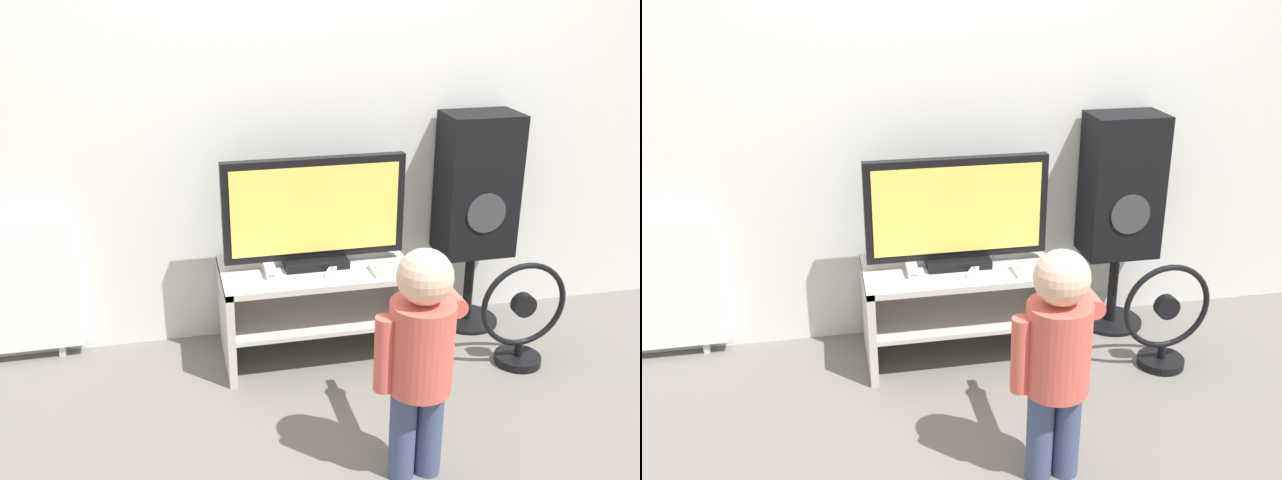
% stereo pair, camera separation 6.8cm
% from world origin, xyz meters
% --- Properties ---
extents(ground_plane, '(16.00, 16.00, 0.00)m').
position_xyz_m(ground_plane, '(0.00, 0.00, 0.00)').
color(ground_plane, slate).
extents(wall_back, '(10.00, 0.06, 2.60)m').
position_xyz_m(wall_back, '(0.00, 0.56, 1.30)').
color(wall_back, silver).
rests_on(wall_back, ground_plane).
extents(tv_stand, '(0.90, 0.48, 0.47)m').
position_xyz_m(tv_stand, '(0.00, 0.24, 0.31)').
color(tv_stand, beige).
rests_on(tv_stand, ground_plane).
extents(television, '(0.86, 0.20, 0.52)m').
position_xyz_m(television, '(0.00, 0.26, 0.72)').
color(television, black).
rests_on(television, tv_stand).
extents(game_console, '(0.05, 0.18, 0.04)m').
position_xyz_m(game_console, '(-0.23, 0.22, 0.49)').
color(game_console, white).
rests_on(game_console, tv_stand).
extents(remote_primary, '(0.04, 0.13, 0.03)m').
position_xyz_m(remote_primary, '(0.25, 0.10, 0.48)').
color(remote_primary, white).
rests_on(remote_primary, tv_stand).
extents(remote_secondary, '(0.09, 0.13, 0.03)m').
position_xyz_m(remote_secondary, '(0.06, 0.15, 0.48)').
color(remote_secondary, white).
rests_on(remote_secondary, tv_stand).
extents(child, '(0.35, 0.51, 0.92)m').
position_xyz_m(child, '(0.17, -0.70, 0.54)').
color(child, '#3F4C72').
rests_on(child, ground_plane).
extents(speaker_tower, '(0.37, 0.33, 1.13)m').
position_xyz_m(speaker_tower, '(0.86, 0.38, 0.74)').
color(speaker_tower, black).
rests_on(speaker_tower, ground_plane).
extents(floor_fan, '(0.43, 0.22, 0.53)m').
position_xyz_m(floor_fan, '(0.93, -0.07, 0.24)').
color(floor_fan, black).
rests_on(floor_fan, ground_plane).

